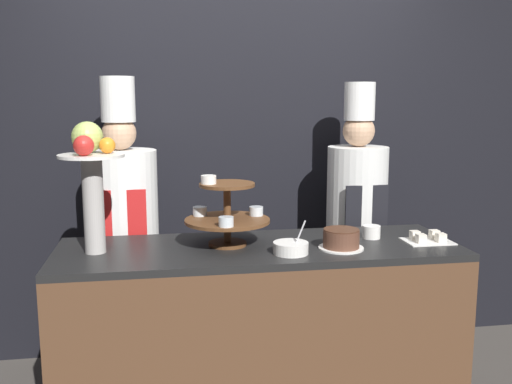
{
  "coord_description": "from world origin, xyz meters",
  "views": [
    {
      "loc": [
        -0.46,
        -2.34,
        1.66
      ],
      "look_at": [
        0.0,
        0.42,
        1.18
      ],
      "focal_mm": 40.0,
      "sensor_mm": 36.0,
      "label": 1
    }
  ],
  "objects_px": {
    "cake_round": "(341,239)",
    "cake_square_tray": "(428,238)",
    "serving_bowl_near": "(291,248)",
    "cup_white": "(371,232)",
    "chef_center_left": "(356,213)",
    "fruit_pedestal": "(91,170)",
    "chef_left": "(123,222)",
    "tiered_stand": "(227,213)"
  },
  "relations": [
    {
      "from": "chef_left",
      "to": "chef_center_left",
      "type": "xyz_separation_m",
      "value": [
        1.39,
        -0.0,
        0.0
      ]
    },
    {
      "from": "serving_bowl_near",
      "to": "chef_center_left",
      "type": "height_order",
      "value": "chef_center_left"
    },
    {
      "from": "serving_bowl_near",
      "to": "chef_center_left",
      "type": "distance_m",
      "value": 0.95
    },
    {
      "from": "cake_square_tray",
      "to": "serving_bowl_near",
      "type": "xyz_separation_m",
      "value": [
        -0.73,
        -0.1,
        0.01
      ]
    },
    {
      "from": "cake_round",
      "to": "tiered_stand",
      "type": "bearing_deg",
      "value": 163.84
    },
    {
      "from": "cake_round",
      "to": "chef_center_left",
      "type": "bearing_deg",
      "value": 65.43
    },
    {
      "from": "tiered_stand",
      "to": "cake_round",
      "type": "bearing_deg",
      "value": -16.16
    },
    {
      "from": "tiered_stand",
      "to": "chef_center_left",
      "type": "height_order",
      "value": "chef_center_left"
    },
    {
      "from": "serving_bowl_near",
      "to": "tiered_stand",
      "type": "bearing_deg",
      "value": 144.43
    },
    {
      "from": "fruit_pedestal",
      "to": "cake_square_tray",
      "type": "height_order",
      "value": "fruit_pedestal"
    },
    {
      "from": "cake_round",
      "to": "chef_center_left",
      "type": "height_order",
      "value": "chef_center_left"
    },
    {
      "from": "cake_square_tray",
      "to": "chef_center_left",
      "type": "height_order",
      "value": "chef_center_left"
    },
    {
      "from": "tiered_stand",
      "to": "chef_left",
      "type": "distance_m",
      "value": 0.78
    },
    {
      "from": "cup_white",
      "to": "chef_center_left",
      "type": "distance_m",
      "value": 0.54
    },
    {
      "from": "fruit_pedestal",
      "to": "cake_round",
      "type": "height_order",
      "value": "fruit_pedestal"
    },
    {
      "from": "cup_white",
      "to": "chef_left",
      "type": "bearing_deg",
      "value": 157.43
    },
    {
      "from": "tiered_stand",
      "to": "cake_square_tray",
      "type": "xyz_separation_m",
      "value": [
        1.0,
        -0.1,
        -0.14
      ]
    },
    {
      "from": "cup_white",
      "to": "chef_center_left",
      "type": "relative_size",
      "value": 0.05
    },
    {
      "from": "cup_white",
      "to": "cake_square_tray",
      "type": "distance_m",
      "value": 0.28
    },
    {
      "from": "cup_white",
      "to": "fruit_pedestal",
      "type": "bearing_deg",
      "value": -178.61
    },
    {
      "from": "cup_white",
      "to": "serving_bowl_near",
      "type": "distance_m",
      "value": 0.52
    },
    {
      "from": "chef_left",
      "to": "chef_center_left",
      "type": "bearing_deg",
      "value": -0.0
    },
    {
      "from": "cake_square_tray",
      "to": "chef_left",
      "type": "xyz_separation_m",
      "value": [
        -1.54,
        0.65,
        -0.0
      ]
    },
    {
      "from": "tiered_stand",
      "to": "cup_white",
      "type": "height_order",
      "value": "tiered_stand"
    },
    {
      "from": "tiered_stand",
      "to": "fruit_pedestal",
      "type": "xyz_separation_m",
      "value": [
        -0.63,
        -0.01,
        0.23
      ]
    },
    {
      "from": "cake_round",
      "to": "cake_square_tray",
      "type": "relative_size",
      "value": 0.93
    },
    {
      "from": "cake_round",
      "to": "chef_left",
      "type": "bearing_deg",
      "value": 146.37
    },
    {
      "from": "cake_square_tray",
      "to": "chef_left",
      "type": "distance_m",
      "value": 1.67
    },
    {
      "from": "fruit_pedestal",
      "to": "serving_bowl_near",
      "type": "height_order",
      "value": "fruit_pedestal"
    },
    {
      "from": "tiered_stand",
      "to": "chef_center_left",
      "type": "xyz_separation_m",
      "value": [
        0.86,
        0.56,
        -0.14
      ]
    },
    {
      "from": "serving_bowl_near",
      "to": "chef_left",
      "type": "bearing_deg",
      "value": 137.13
    },
    {
      "from": "tiered_stand",
      "to": "chef_center_left",
      "type": "distance_m",
      "value": 1.03
    },
    {
      "from": "tiered_stand",
      "to": "cake_round",
      "type": "relative_size",
      "value": 1.92
    },
    {
      "from": "cake_round",
      "to": "serving_bowl_near",
      "type": "bearing_deg",
      "value": -170.43
    },
    {
      "from": "fruit_pedestal",
      "to": "serving_bowl_near",
      "type": "xyz_separation_m",
      "value": [
        0.9,
        -0.19,
        -0.36
      ]
    },
    {
      "from": "tiered_stand",
      "to": "cake_round",
      "type": "distance_m",
      "value": 0.57
    },
    {
      "from": "tiered_stand",
      "to": "cake_square_tray",
      "type": "height_order",
      "value": "tiered_stand"
    },
    {
      "from": "cake_square_tray",
      "to": "chef_center_left",
      "type": "relative_size",
      "value": 0.13
    },
    {
      "from": "chef_left",
      "to": "cake_round",
      "type": "bearing_deg",
      "value": -33.63
    },
    {
      "from": "cup_white",
      "to": "cake_square_tray",
      "type": "bearing_deg",
      "value": -25.55
    },
    {
      "from": "fruit_pedestal",
      "to": "cup_white",
      "type": "xyz_separation_m",
      "value": [
        1.38,
        0.03,
        -0.36
      ]
    },
    {
      "from": "tiered_stand",
      "to": "cup_white",
      "type": "xyz_separation_m",
      "value": [
        0.75,
        0.02,
        -0.13
      ]
    }
  ]
}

